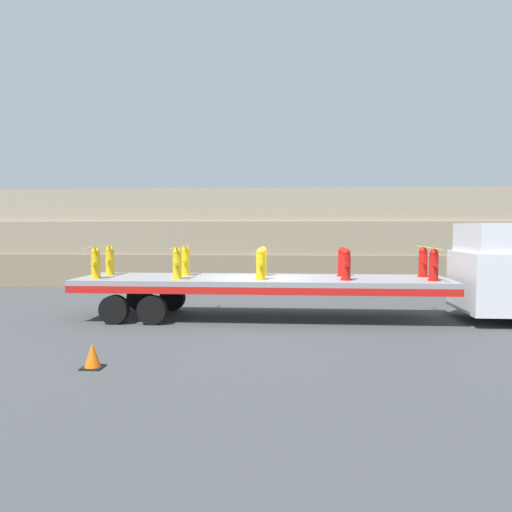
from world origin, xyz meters
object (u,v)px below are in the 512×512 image
Objects in this scene: fire_hydrant_red_far_4 at (423,262)px; fire_hydrant_yellow_near_2 at (261,264)px; flatbed_trailer at (244,284)px; fire_hydrant_yellow_far_0 at (110,261)px; fire_hydrant_yellow_far_2 at (263,261)px; fire_hydrant_red_far_3 at (342,262)px; truck_cab at (510,272)px; fire_hydrant_red_near_3 at (346,265)px; traffic_cone at (93,356)px; fire_hydrant_yellow_near_1 at (177,264)px; fire_hydrant_red_near_4 at (434,265)px; fire_hydrant_yellow_far_1 at (186,261)px; fire_hydrant_yellow_near_0 at (96,263)px.

fire_hydrant_yellow_near_2 is at bearing -166.89° from fire_hydrant_red_far_4.
flatbed_trailer is 4.34m from fire_hydrant_yellow_far_0.
fire_hydrant_yellow_far_0 is at bearing 180.00° from fire_hydrant_yellow_far_2.
flatbed_trailer is 3.05m from fire_hydrant_red_far_3.
truck_cab is 0.26× the size of flatbed_trailer.
fire_hydrant_red_near_3 reaches higher than traffic_cone.
truck_cab is 4.70m from fire_hydrant_red_far_3.
fire_hydrant_red_near_4 is at bearing 0.00° from fire_hydrant_yellow_near_1.
flatbed_trailer is 5.39m from fire_hydrant_red_far_4.
fire_hydrant_yellow_far_1 and fire_hydrant_yellow_far_2 have the same top height.
flatbed_trailer is 21.79× the size of traffic_cone.
fire_hydrant_yellow_far_2 is (4.79, 1.12, 0.00)m from fire_hydrant_yellow_near_0.
fire_hydrant_yellow_near_1 is 2.64m from fire_hydrant_yellow_far_2.
fire_hydrant_yellow_far_1 is at bearing 90.00° from fire_hydrant_yellow_near_1.
fire_hydrant_yellow_near_1 is at bearing 180.00° from fire_hydrant_red_near_4.
fire_hydrant_red_far_3 is 8.14m from traffic_cone.
fire_hydrant_yellow_near_0 is at bearing -166.89° from fire_hydrant_yellow_far_2.
traffic_cone is at bearing -113.47° from flatbed_trailer.
fire_hydrant_red_far_3 is (2.93, 0.56, 0.63)m from flatbed_trailer.
fire_hydrant_red_far_3 is at bearing 0.00° from fire_hydrant_yellow_far_0.
traffic_cone is (-5.30, -6.02, -1.40)m from fire_hydrant_red_far_3.
fire_hydrant_red_near_4 is (2.39, -1.12, 0.00)m from fire_hydrant_red_far_3.
fire_hydrant_yellow_near_0 reaches higher than traffic_cone.
truck_cab reaches higher than fire_hydrant_yellow_far_1.
traffic_cone is (-2.37, -5.46, -0.77)m from flatbed_trailer.
truck_cab is 2.34m from fire_hydrant_red_near_4.
fire_hydrant_red_far_3 reaches higher than flatbed_trailer.
fire_hydrant_yellow_far_2 reaches higher than traffic_cone.
fire_hydrant_red_near_3 and fire_hydrant_red_far_4 have the same top height.
fire_hydrant_red_near_3 is 1.80× the size of traffic_cone.
fire_hydrant_yellow_near_0 is 9.58m from fire_hydrant_red_near_4.
flatbed_trailer is 12.08× the size of fire_hydrant_yellow_far_2.
fire_hydrant_yellow_far_1 is at bearing 0.00° from fire_hydrant_yellow_far_0.
fire_hydrant_yellow_far_1 is at bearing 180.00° from fire_hydrant_red_far_4.
traffic_cone is (-9.96, -5.46, -1.17)m from truck_cab.
fire_hydrant_yellow_near_0 is (-11.85, -0.56, 0.23)m from truck_cab.
fire_hydrant_yellow_far_0 is at bearing 173.36° from fire_hydrant_red_near_4.
fire_hydrant_yellow_near_0 is 1.80× the size of traffic_cone.
fire_hydrant_yellow_far_2 is at bearing 64.25° from traffic_cone.
fire_hydrant_yellow_far_1 and fire_hydrant_red_near_4 have the same top height.
fire_hydrant_red_far_3 is at bearing 13.11° from fire_hydrant_yellow_near_1.
fire_hydrant_yellow_far_0 is 7.27m from fire_hydrant_red_near_3.
flatbed_trailer is 12.08× the size of fire_hydrant_yellow_near_1.
fire_hydrant_red_near_3 is at bearing 180.00° from fire_hydrant_red_near_4.
fire_hydrant_yellow_near_0 is 7.18m from fire_hydrant_red_near_3.
fire_hydrant_yellow_near_0 and fire_hydrant_red_near_3 have the same top height.
truck_cab is 11.86m from fire_hydrant_yellow_near_0.
fire_hydrant_yellow_near_2 reaches higher than traffic_cone.
fire_hydrant_yellow_far_2 is 1.00× the size of fire_hydrant_red_near_3.
truck_cab is at bearing -2.70° from fire_hydrant_yellow_far_0.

